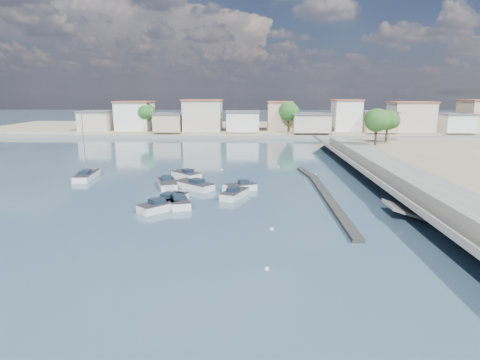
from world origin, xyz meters
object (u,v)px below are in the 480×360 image
Objects in this scene: motorboat_a at (177,201)px; motorboat_e at (172,200)px; motorboat_c at (192,185)px; motorboat_d at (239,188)px; motorboat_f at (185,175)px; sailboat at (87,175)px; motorboat_h at (163,206)px; motorboat_b at (235,194)px; motorboat_g at (168,184)px.

motorboat_e is (-0.69, 0.66, -0.00)m from motorboat_a.
motorboat_c is 6.91m from motorboat_e.
motorboat_d is at bearing -10.13° from motorboat_c.
motorboat_f is 0.51× the size of sailboat.
motorboat_a is 1.14× the size of motorboat_h.
sailboat is at bearing 163.15° from motorboat_d.
motorboat_e is 0.58× the size of sailboat.
motorboat_h is at bearing -143.80° from motorboat_b.
motorboat_b is 0.87× the size of motorboat_c.
motorboat_b is at bearing -24.47° from sailboat.
motorboat_h is at bearing -98.81° from motorboat_e.
motorboat_c and motorboat_d have the same top height.
motorboat_h is 0.52× the size of sailboat.
motorboat_e is 1.14× the size of motorboat_f.
motorboat_a and motorboat_c have the same top height.
sailboat reaches higher than motorboat_b.
sailboat is at bearing -175.83° from motorboat_f.
sailboat is (-14.21, 12.19, 0.03)m from motorboat_e.
motorboat_g is at bearing 99.46° from motorboat_h.
motorboat_a is 0.60× the size of sailboat.
motorboat_f is at bearing 4.17° from sailboat.
motorboat_f is 6.12m from motorboat_g.
motorboat_c and motorboat_g have the same top height.
motorboat_b and motorboat_h have the same top height.
motorboat_a is 13.91m from motorboat_f.
motorboat_a and motorboat_f have the same top height.
motorboat_d and motorboat_g have the same top height.
motorboat_e is (-1.18, -6.81, -0.00)m from motorboat_c.
sailboat reaches higher than motorboat_c.
motorboat_c is 1.19× the size of motorboat_f.
motorboat_c is at bearing -19.27° from sailboat.
motorboat_b is 7.21m from motorboat_e.
motorboat_c is 0.95× the size of motorboat_g.
motorboat_d is 9.06m from motorboat_e.
motorboat_h is (1.61, -9.67, -0.00)m from motorboat_g.
motorboat_e and motorboat_h have the same top height.
motorboat_h is (-7.08, -5.18, 0.00)m from motorboat_b.
motorboat_b and motorboat_g have the same top height.
motorboat_b is 0.91× the size of motorboat_e.
motorboat_e is 1.11× the size of motorboat_h.
motorboat_e is at bearing -158.17° from motorboat_b.
motorboat_b is 22.97m from sailboat.
motorboat_e is 2.53m from motorboat_h.
motorboat_a is at bearing 59.74° from motorboat_h.
motorboat_h is 20.17m from sailboat.
motorboat_d is at bearing 48.34° from motorboat_h.
motorboat_b is at bearing -95.29° from motorboat_d.
motorboat_d and motorboat_f have the same top height.
sailboat is (-15.39, 5.38, 0.03)m from motorboat_c.
motorboat_a and motorboat_e have the same top height.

